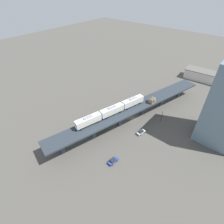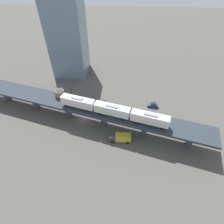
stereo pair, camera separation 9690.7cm
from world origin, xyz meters
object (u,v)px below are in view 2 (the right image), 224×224
(street_car_blue, at_px, (153,105))
(street_car_silver, at_px, (103,103))
(subway_train, at_px, (112,110))
(signal_hut, at_px, (59,92))
(delivery_truck, at_px, (121,137))
(office_tower, at_px, (68,38))
(street_lamp, at_px, (71,92))

(street_car_blue, xyz_separation_m, street_car_silver, (-0.28, 20.98, 0.00))
(street_car_silver, bearing_deg, subway_train, -161.40)
(subway_train, distance_m, street_car_silver, 17.15)
(signal_hut, xyz_separation_m, delivery_truck, (-14.41, -24.10, -7.28))
(subway_train, height_order, office_tower, office_tower)
(street_car_silver, distance_m, office_tower, 37.66)
(subway_train, distance_m, signal_hut, 22.85)
(street_car_blue, bearing_deg, office_tower, 56.33)
(delivery_truck, bearing_deg, subway_train, 33.64)
(delivery_truck, relative_size, office_tower, 0.20)
(signal_hut, xyz_separation_m, street_car_silver, (4.48, -16.11, -8.10))
(subway_train, relative_size, delivery_truck, 5.06)
(delivery_truck, relative_size, street_lamp, 1.04)
(delivery_truck, bearing_deg, street_car_blue, -34.11)
(street_lamp, bearing_deg, street_car_blue, -94.35)
(street_car_blue, relative_size, street_car_silver, 0.97)
(street_car_blue, relative_size, delivery_truck, 0.62)
(signal_hut, height_order, street_car_silver, signal_hut)
(signal_hut, relative_size, office_tower, 0.11)
(delivery_truck, bearing_deg, street_lamp, 45.37)
(signal_hut, relative_size, delivery_truck, 0.54)
(signal_hut, distance_m, street_lamp, 9.14)
(signal_hut, bearing_deg, street_car_silver, -74.45)
(signal_hut, height_order, street_lamp, signal_hut)
(signal_hut, relative_size, street_car_blue, 0.87)
(street_car_blue, xyz_separation_m, street_lamp, (2.67, 35.12, 3.17))
(delivery_truck, bearing_deg, street_car_silver, 22.92)
(subway_train, bearing_deg, street_car_blue, -48.91)
(street_car_blue, height_order, office_tower, office_tower)
(subway_train, xyz_separation_m, signal_hut, (9.44, 20.80, -0.74))
(subway_train, bearing_deg, street_car_silver, 18.60)
(subway_train, height_order, street_car_silver, subway_train)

